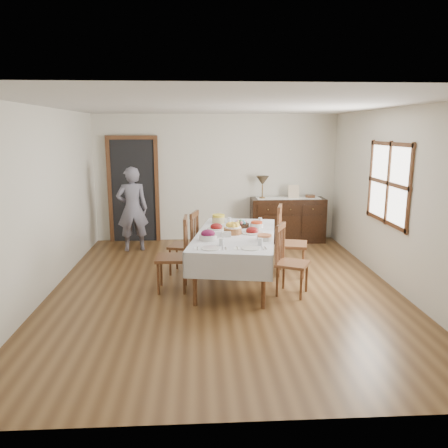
{
  "coord_description": "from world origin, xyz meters",
  "views": [
    {
      "loc": [
        -0.35,
        -6.05,
        2.28
      ],
      "look_at": [
        0.0,
        0.1,
        0.95
      ],
      "focal_mm": 35.0,
      "sensor_mm": 36.0,
      "label": 1
    }
  ],
  "objects": [
    {
      "name": "runner",
      "position": [
        1.47,
        2.73,
        0.91
      ],
      "size": [
        1.3,
        0.35,
        0.01
      ],
      "color": "white",
      "rests_on": "sideboard"
    },
    {
      "name": "glass_far_b",
      "position": [
        0.64,
        0.93,
        0.82
      ],
      "size": [
        0.06,
        0.06,
        0.1
      ],
      "color": "silver",
      "rests_on": "dining_table"
    },
    {
      "name": "glass_far_a",
      "position": [
        0.14,
        1.0,
        0.82
      ],
      "size": [
        0.07,
        0.07,
        0.09
      ],
      "color": "silver",
      "rests_on": "dining_table"
    },
    {
      "name": "ham_platter_a",
      "position": [
        -0.09,
        0.57,
        0.8
      ],
      "size": [
        0.28,
        0.28,
        0.11
      ],
      "color": "silver",
      "rests_on": "dining_table"
    },
    {
      "name": "beet_bowl",
      "position": [
        -0.24,
        -0.11,
        0.83
      ],
      "size": [
        0.25,
        0.25,
        0.15
      ],
      "color": "silver",
      "rests_on": "dining_table"
    },
    {
      "name": "carrot_bowl",
      "position": [
        0.55,
        0.65,
        0.82
      ],
      "size": [
        0.2,
        0.2,
        0.1
      ],
      "color": "silver",
      "rests_on": "dining_table"
    },
    {
      "name": "picture_frame",
      "position": [
        1.57,
        2.67,
        1.05
      ],
      "size": [
        0.22,
        0.08,
        0.28
      ],
      "color": "beige",
      "rests_on": "sideboard"
    },
    {
      "name": "chair_left_far",
      "position": [
        -0.57,
        0.75,
        0.51
      ],
      "size": [
        0.52,
        0.52,
        1.02
      ],
      "rotation": [
        0.0,
        0.0,
        -1.84
      ],
      "color": "#56321C",
      "rests_on": "ground"
    },
    {
      "name": "egg_basket",
      "position": [
        0.3,
        0.7,
        0.81
      ],
      "size": [
        0.25,
        0.25,
        0.11
      ],
      "color": "black",
      "rests_on": "dining_table"
    },
    {
      "name": "casserole_dish",
      "position": [
        0.55,
        -0.16,
        0.81
      ],
      "size": [
        0.22,
        0.22,
        0.08
      ],
      "color": "silver",
      "rests_on": "dining_table"
    },
    {
      "name": "pineapple_bowl",
      "position": [
        -0.04,
        1.03,
        0.84
      ],
      "size": [
        0.21,
        0.21,
        0.14
      ],
      "color": "tan",
      "rests_on": "dining_table"
    },
    {
      "name": "chair_left_near",
      "position": [
        -0.7,
        -0.0,
        0.55
      ],
      "size": [
        0.46,
        0.46,
        1.08
      ],
      "rotation": [
        0.0,
        0.0,
        -1.59
      ],
      "color": "#56321C",
      "rests_on": "ground"
    },
    {
      "name": "table_lamp",
      "position": [
        0.93,
        2.71,
        1.26
      ],
      "size": [
        0.26,
        0.26,
        0.46
      ],
      "color": "brown",
      "rests_on": "sideboard"
    },
    {
      "name": "setting_left",
      "position": [
        -0.17,
        -0.53,
        0.79
      ],
      "size": [
        0.44,
        0.31,
        0.1
      ],
      "color": "silver",
      "rests_on": "dining_table"
    },
    {
      "name": "setting_right",
      "position": [
        0.35,
        -0.55,
        0.79
      ],
      "size": [
        0.44,
        0.31,
        0.1
      ],
      "color": "silver",
      "rests_on": "dining_table"
    },
    {
      "name": "sideboard",
      "position": [
        1.47,
        2.72,
        0.46
      ],
      "size": [
        1.51,
        0.55,
        0.91
      ],
      "color": "black",
      "rests_on": "ground"
    },
    {
      "name": "dining_table",
      "position": [
        0.18,
        0.26,
        0.68
      ],
      "size": [
        1.51,
        2.4,
        0.77
      ],
      "rotation": [
        0.0,
        0.0,
        -0.17
      ],
      "color": "silver",
      "rests_on": "ground"
    },
    {
      "name": "chair_right_far",
      "position": [
        1.06,
        0.61,
        0.57
      ],
      "size": [
        0.57,
        0.57,
        1.12
      ],
      "rotation": [
        0.0,
        0.0,
        1.31
      ],
      "color": "#56321C",
      "rests_on": "ground"
    },
    {
      "name": "bread_basket",
      "position": [
        0.14,
        0.23,
        0.85
      ],
      "size": [
        0.27,
        0.27,
        0.17
      ],
      "color": "brown",
      "rests_on": "dining_table"
    },
    {
      "name": "ham_platter_b",
      "position": [
        0.43,
        0.26,
        0.8
      ],
      "size": [
        0.33,
        0.33,
        0.11
      ],
      "color": "silver",
      "rests_on": "dining_table"
    },
    {
      "name": "butter_dish",
      "position": [
        0.03,
        0.07,
        0.81
      ],
      "size": [
        0.15,
        0.11,
        0.07
      ],
      "color": "silver",
      "rests_on": "dining_table"
    },
    {
      "name": "ground",
      "position": [
        0.0,
        0.0,
        0.0
      ],
      "size": [
        6.0,
        6.0,
        0.0
      ],
      "primitive_type": "plane",
      "color": "brown"
    },
    {
      "name": "chair_right_near",
      "position": [
        0.89,
        -0.25,
        0.51
      ],
      "size": [
        0.56,
        0.56,
        1.0
      ],
      "rotation": [
        0.0,
        0.0,
        1.11
      ],
      "color": "#56321C",
      "rests_on": "ground"
    },
    {
      "name": "deco_bowl",
      "position": [
        1.94,
        2.75,
        0.94
      ],
      "size": [
        0.2,
        0.2,
        0.06
      ],
      "color": "#56321C",
      "rests_on": "sideboard"
    },
    {
      "name": "room_shell",
      "position": [
        -0.15,
        0.42,
        1.64
      ],
      "size": [
        5.02,
        6.02,
        2.65
      ],
      "color": "silver",
      "rests_on": "ground"
    },
    {
      "name": "person",
      "position": [
        -1.63,
        2.2,
        0.86
      ],
      "size": [
        0.6,
        0.46,
        1.72
      ],
      "primitive_type": "imported",
      "rotation": [
        0.0,
        0.0,
        3.37
      ],
      "color": "slate",
      "rests_on": "ground"
    }
  ]
}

